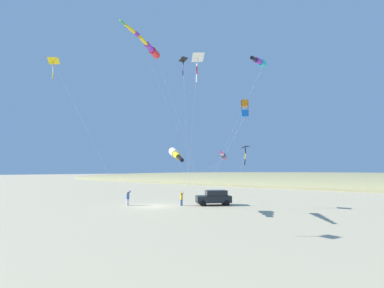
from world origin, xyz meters
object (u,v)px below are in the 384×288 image
object	(u,v)px
kite_windsock_white_trailing	(152,50)
kite_windsock_purple_drifting	(223,155)
kite_windsock_yellow_midlevel	(176,154)
kite_delta_teal_far_right	(197,58)
kite_windsock_black_fish_shape	(260,62)
person_adult_flyer	(182,198)
kite_delta_long_streamer_right	(245,147)
kite_delta_green_low_center	(54,62)
kite_delta_small_distant	(183,60)
person_child_green_jacket	(128,197)
parked_car	(214,197)
kite_box_long_streamer_left	(245,109)
kite_windsock_striped_overhead	(133,31)
cooler_box	(223,202)

from	to	relation	value
kite_windsock_white_trailing	kite_windsock_purple_drifting	bearing A→B (deg)	-24.37
kite_windsock_purple_drifting	kite_windsock_yellow_midlevel	distance (m)	5.34
kite_delta_teal_far_right	kite_windsock_black_fish_shape	distance (m)	6.98
person_adult_flyer	kite_windsock_white_trailing	distance (m)	18.00
kite_delta_long_streamer_right	kite_windsock_yellow_midlevel	bearing A→B (deg)	153.43
kite_delta_green_low_center	kite_delta_small_distant	world-z (taller)	kite_delta_small_distant
person_adult_flyer	person_child_green_jacket	distance (m)	6.66
kite_delta_green_low_center	kite_delta_small_distant	size ratio (longest dim) A/B	0.70
parked_car	kite_delta_teal_far_right	bearing A→B (deg)	-163.45
person_adult_flyer	kite_windsock_white_trailing	world-z (taller)	kite_windsock_white_trailing
person_adult_flyer	person_child_green_jacket	size ratio (longest dim) A/B	0.93
kite_box_long_streamer_left	kite_windsock_black_fish_shape	distance (m)	9.45
kite_delta_long_streamer_right	kite_windsock_striped_overhead	size ratio (longest dim) A/B	0.36
parked_car	kite_delta_small_distant	xyz separation A→B (m)	(-4.09, 1.70, 16.99)
kite_windsock_black_fish_shape	person_child_green_jacket	bearing A→B (deg)	111.10
kite_box_long_streamer_left	parked_car	bearing A→B (deg)	48.28
parked_car	person_adult_flyer	bearing A→B (deg)	134.73
kite_delta_small_distant	kite_windsock_striped_overhead	bearing A→B (deg)	155.28
kite_delta_small_distant	kite_box_long_streamer_left	bearing A→B (deg)	-109.26
kite_box_long_streamer_left	kite_windsock_purple_drifting	xyz separation A→B (m)	(1.83, 3.44, -3.90)
person_adult_flyer	kite_delta_teal_far_right	xyz separation A→B (m)	(-2.61, -4.54, 15.93)
cooler_box	kite_windsock_white_trailing	distance (m)	21.28
kite_windsock_white_trailing	kite_delta_green_low_center	distance (m)	8.27
kite_windsock_white_trailing	kite_windsock_purple_drifting	distance (m)	12.00
kite_windsock_white_trailing	kite_windsock_purple_drifting	xyz separation A→B (m)	(6.84, -3.10, -9.36)
kite_windsock_yellow_midlevel	kite_box_long_streamer_left	bearing A→B (deg)	-93.18
kite_delta_green_low_center	kite_windsock_yellow_midlevel	distance (m)	14.28
kite_windsock_yellow_midlevel	kite_delta_teal_far_right	bearing A→B (deg)	-42.98
person_adult_flyer	kite_windsock_purple_drifting	world-z (taller)	kite_windsock_purple_drifting
kite_delta_small_distant	kite_windsock_black_fish_shape	distance (m)	9.39
parked_car	kite_windsock_purple_drifting	distance (m)	9.22
person_child_green_jacket	kite_windsock_white_trailing	distance (m)	18.34
parked_car	cooler_box	distance (m)	2.39
cooler_box	kite_box_long_streamer_left	xyz separation A→B (m)	(-9.97, -8.80, 9.49)
kite_windsock_purple_drifting	kite_windsock_yellow_midlevel	bearing A→B (deg)	104.63
kite_windsock_striped_overhead	kite_delta_small_distant	world-z (taller)	kite_windsock_striped_overhead
cooler_box	person_adult_flyer	world-z (taller)	person_adult_flyer
cooler_box	kite_windsock_striped_overhead	bearing A→B (deg)	160.95
cooler_box	kite_windsock_black_fish_shape	xyz separation A→B (m)	(-3.45, -7.26, 16.15)
kite_box_long_streamer_left	kite_windsock_yellow_midlevel	size ratio (longest dim) A/B	1.41
kite_box_long_streamer_left	kite_windsock_yellow_midlevel	world-z (taller)	kite_box_long_streamer_left
person_adult_flyer	kite_windsock_yellow_midlevel	distance (m)	7.34
kite_windsock_white_trailing	kite_delta_long_streamer_right	xyz separation A→B (m)	(13.52, -1.95, -8.06)
kite_delta_long_streamer_right	kite_windsock_white_trailing	bearing A→B (deg)	171.80
person_child_green_jacket	kite_delta_small_distant	distance (m)	18.35
kite_delta_teal_far_right	kite_windsock_black_fish_shape	size ratio (longest dim) A/B	1.01
person_child_green_jacket	kite_box_long_streamer_left	xyz separation A→B (m)	(-0.66, -16.74, 8.69)
kite_delta_small_distant	person_child_green_jacket	bearing A→B (deg)	114.75
kite_box_long_streamer_left	kite_windsock_white_trailing	world-z (taller)	kite_windsock_white_trailing
parked_car	kite_windsock_striped_overhead	world-z (taller)	kite_windsock_striped_overhead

